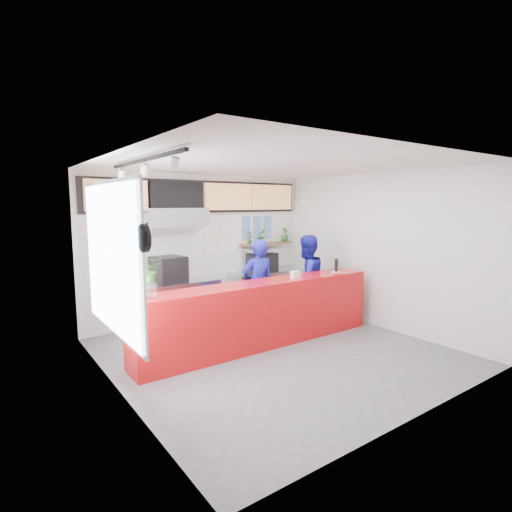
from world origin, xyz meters
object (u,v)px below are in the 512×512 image
panini_oven (169,270)px  espresso_machine (262,262)px  staff_right (306,279)px  pepper_mill (336,265)px  staff_center (258,286)px  service_counter (261,314)px

panini_oven → espresso_machine: panini_oven is taller
staff_right → pepper_mill: bearing=107.1°
espresso_machine → pepper_mill: bearing=-91.7°
pepper_mill → staff_center: bearing=154.5°
panini_oven → staff_right: bearing=-34.3°
espresso_machine → staff_center: (-0.99, -1.20, -0.22)m
service_counter → staff_center: 0.77m
service_counter → pepper_mill: bearing=-1.9°
staff_center → staff_right: (1.16, -0.06, 0.01)m
service_counter → panini_oven: 2.10m
service_counter → pepper_mill: 1.86m
panini_oven → staff_right: size_ratio=0.31×
panini_oven → staff_center: bearing=-50.5°
panini_oven → pepper_mill: 3.21m
pepper_mill → espresso_machine: bearing=101.8°
staff_center → staff_right: staff_right is taller
service_counter → espresso_machine: (1.34, 1.80, 0.55)m
staff_right → pepper_mill: 0.72m
espresso_machine → staff_center: size_ratio=0.35×
staff_center → pepper_mill: size_ratio=7.17×
staff_center → staff_right: size_ratio=0.99×
espresso_machine → pepper_mill: 1.90m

